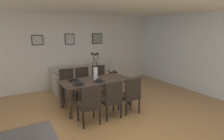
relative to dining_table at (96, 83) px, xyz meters
name	(u,v)px	position (x,y,z in m)	size (l,w,h in m)	color
ground_plane	(110,124)	(-0.18, -1.08, -0.66)	(9.00, 9.00, 0.00)	#A87A47
back_wall_panel	(65,51)	(-0.18, 2.17, 0.64)	(9.00, 0.10, 2.60)	silver
side_window_wall	(202,54)	(3.47, -0.68, 0.64)	(0.10, 6.30, 2.60)	white
ceiling_panel	(100,1)	(-0.18, -0.68, 1.98)	(9.00, 7.20, 0.08)	white
dining_table	(96,83)	(0.00, 0.00, 0.00)	(1.80, 0.88, 0.74)	#3D2D23
dining_chair_near_left	(90,103)	(-0.55, -0.86, -0.15)	(0.46, 0.46, 0.92)	black
dining_chair_near_right	(68,83)	(-0.51, 0.88, -0.15)	(0.47, 0.47, 0.92)	black
dining_chair_far_left	(112,98)	(0.01, -0.83, -0.15)	(0.46, 0.46, 0.92)	black
dining_chair_far_right	(84,81)	(-0.01, 0.84, -0.15)	(0.47, 0.47, 0.92)	black
dining_chair_mid_left	(131,94)	(0.55, -0.83, -0.15)	(0.47, 0.47, 0.92)	black
dining_chair_mid_right	(100,78)	(0.56, 0.86, -0.15)	(0.47, 0.47, 0.92)	black
centerpiece_vase	(95,70)	(0.00, 0.00, 0.36)	(0.21, 0.23, 0.73)	white
placemat_near_left	(79,85)	(-0.54, -0.20, 0.08)	(0.32, 0.32, 0.01)	black
bowl_near_left	(79,83)	(-0.54, -0.20, 0.12)	(0.17, 0.17, 0.07)	black
placemat_near_right	(74,81)	(-0.54, 0.20, 0.08)	(0.32, 0.32, 0.01)	black
bowl_near_right	(74,79)	(-0.54, 0.20, 0.12)	(0.17, 0.17, 0.07)	black
placemat_far_left	(99,82)	(0.00, -0.20, 0.08)	(0.32, 0.32, 0.01)	black
bowl_far_left	(99,80)	(0.00, -0.20, 0.12)	(0.17, 0.17, 0.07)	black
sofa	(80,82)	(0.13, 1.61, -0.38)	(1.82, 0.84, 0.80)	#A89E8E
side_table	(111,78)	(1.36, 1.53, -0.40)	(0.36, 0.36, 0.52)	#33261E
table_lamp	(111,62)	(1.36, 1.53, 0.23)	(0.22, 0.22, 0.51)	beige
framed_picture_left	(37,40)	(-1.07, 2.10, 1.07)	(0.35, 0.03, 0.32)	black
framed_picture_center	(70,39)	(0.00, 2.10, 1.07)	(0.35, 0.03, 0.39)	black
framed_picture_right	(97,39)	(1.07, 2.10, 1.07)	(0.42, 0.03, 0.40)	black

